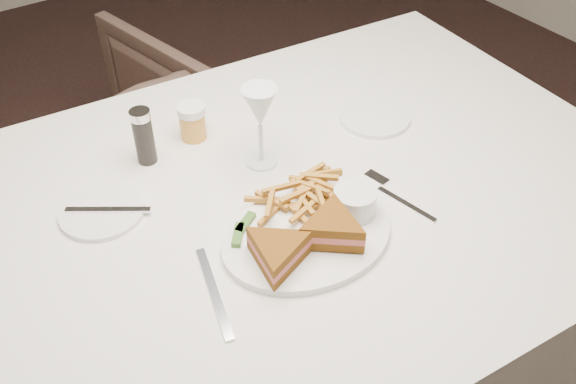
# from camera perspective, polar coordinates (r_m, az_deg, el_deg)

# --- Properties ---
(ground) EXTENTS (5.00, 5.00, 0.00)m
(ground) POSITION_cam_1_polar(r_m,az_deg,el_deg) (1.99, -9.46, -12.10)
(ground) COLOR black
(ground) RESTS_ON ground
(table) EXTENTS (1.58, 1.12, 0.75)m
(table) POSITION_cam_1_polar(r_m,az_deg,el_deg) (1.52, -1.09, -11.16)
(table) COLOR silver
(table) RESTS_ON ground
(chair_far) EXTENTS (0.75, 0.72, 0.66)m
(chair_far) POSITION_cam_1_polar(r_m,az_deg,el_deg) (2.18, -17.21, 4.15)
(chair_far) COLOR #4D392F
(chair_far) RESTS_ON ground
(table_setting) EXTENTS (0.79, 0.62, 0.18)m
(table_setting) POSITION_cam_1_polar(r_m,az_deg,el_deg) (1.19, -0.31, -0.28)
(table_setting) COLOR white
(table_setting) RESTS_ON table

